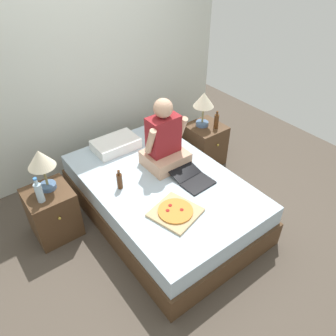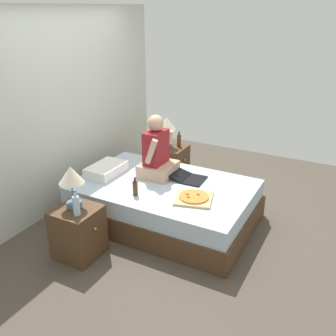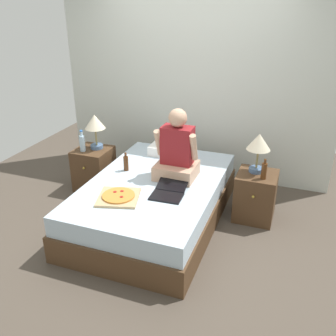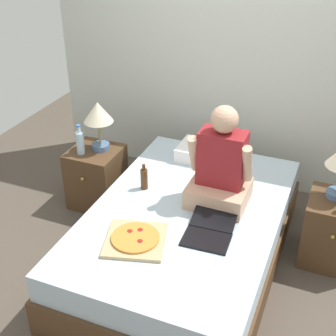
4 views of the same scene
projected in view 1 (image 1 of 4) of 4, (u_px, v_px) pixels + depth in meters
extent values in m
plane|color=#4C4238|center=(162.00, 213.00, 3.74)|extent=(5.75, 5.75, 0.00)
cube|color=silver|center=(90.00, 70.00, 3.89)|extent=(3.75, 0.12, 2.50)
cube|color=#4C331E|center=(162.00, 204.00, 3.65)|extent=(1.40, 2.15, 0.29)
cube|color=silver|center=(162.00, 187.00, 3.50)|extent=(1.36, 2.08, 0.21)
cube|color=#4C331E|center=(53.00, 213.00, 3.36)|extent=(0.44, 0.44, 0.56)
sphere|color=gold|center=(60.00, 218.00, 3.14)|extent=(0.03, 0.03, 0.03)
cylinder|color=#4C6B93|center=(48.00, 186.00, 3.23)|extent=(0.16, 0.16, 0.05)
cylinder|color=olive|center=(45.00, 175.00, 3.14)|extent=(0.02, 0.02, 0.22)
cone|color=beige|center=(40.00, 159.00, 3.02)|extent=(0.26, 0.26, 0.18)
cylinder|color=silver|center=(39.00, 193.00, 3.03)|extent=(0.07, 0.07, 0.20)
cylinder|color=silver|center=(36.00, 182.00, 2.96)|extent=(0.03, 0.03, 0.06)
cylinder|color=blue|center=(35.00, 179.00, 2.93)|extent=(0.04, 0.04, 0.02)
cube|color=#4C331E|center=(205.00, 144.00, 4.37)|extent=(0.44, 0.44, 0.56)
sphere|color=gold|center=(218.00, 145.00, 4.15)|extent=(0.03, 0.03, 0.03)
cylinder|color=#4C6B93|center=(202.00, 124.00, 4.20)|extent=(0.16, 0.16, 0.05)
cylinder|color=olive|center=(203.00, 114.00, 4.12)|extent=(0.02, 0.02, 0.22)
cone|color=beige|center=(204.00, 100.00, 4.00)|extent=(0.26, 0.26, 0.18)
cylinder|color=#512D14|center=(216.00, 121.00, 4.11)|extent=(0.06, 0.06, 0.18)
cylinder|color=#512D14|center=(217.00, 113.00, 4.04)|extent=(0.03, 0.03, 0.05)
cube|color=white|center=(116.00, 144.00, 3.86)|extent=(0.52, 0.34, 0.12)
cube|color=tan|center=(165.00, 158.00, 3.60)|extent=(0.44, 0.40, 0.16)
cube|color=maroon|center=(163.00, 135.00, 3.44)|extent=(0.34, 0.20, 0.42)
sphere|color=tan|center=(163.00, 108.00, 3.25)|extent=(0.20, 0.20, 0.20)
cylinder|color=tan|center=(150.00, 141.00, 3.30)|extent=(0.07, 0.18, 0.32)
cylinder|color=tan|center=(181.00, 129.00, 3.49)|extent=(0.07, 0.18, 0.32)
cube|color=black|center=(198.00, 184.00, 3.37)|extent=(0.33, 0.24, 0.02)
cube|color=black|center=(185.00, 172.00, 3.47)|extent=(0.32, 0.21, 0.06)
cube|color=tan|center=(175.00, 212.00, 3.03)|extent=(0.49, 0.49, 0.02)
cylinder|color=#CC7F33|center=(175.00, 211.00, 3.02)|extent=(0.33, 0.33, 0.02)
cylinder|color=maroon|center=(168.00, 210.00, 3.01)|extent=(0.04, 0.04, 0.00)
cylinder|color=maroon|center=(182.00, 210.00, 3.02)|extent=(0.04, 0.04, 0.00)
cylinder|color=maroon|center=(170.00, 205.00, 3.07)|extent=(0.04, 0.04, 0.00)
cylinder|color=#4C2811|center=(120.00, 181.00, 3.28)|extent=(0.06, 0.06, 0.17)
cylinder|color=#4C2811|center=(119.00, 173.00, 3.21)|extent=(0.03, 0.03, 0.05)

